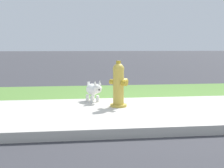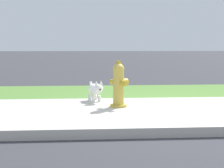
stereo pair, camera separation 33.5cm
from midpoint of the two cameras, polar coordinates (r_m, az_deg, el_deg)
The scene contains 6 objects.
ground_plane at distance 5.13m, azimuth 12.83°, elevation -4.92°, with size 120.00×120.00×0.00m, color #38383D.
sidewalk_pavement at distance 5.13m, azimuth 12.83°, elevation -4.86°, with size 18.00×2.55×0.01m, color #BCB7AD.
grass_verge at distance 7.34m, azimuth 7.67°, elevation -1.22°, with size 18.00×2.07×0.01m, color #568438.
street_curb at distance 3.88m, azimuth 18.64°, elevation -8.07°, with size 18.00×0.16×0.12m, color #BCB7AD.
fire_hydrant_near_corner at distance 5.30m, azimuth 3.05°, elevation -0.17°, with size 0.34×0.34×0.80m.
small_white_dog at distance 5.81m, azimuth -1.42°, elevation -1.03°, with size 0.31×0.48×0.42m.
Camera 2 is at (-1.30, -4.83, 1.04)m, focal length 50.00 mm.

